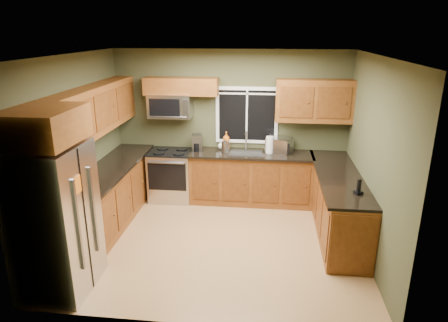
% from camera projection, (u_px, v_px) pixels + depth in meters
% --- Properties ---
extents(floor, '(4.20, 4.20, 0.00)m').
position_uv_depth(floor, '(218.00, 241.00, 5.99)').
color(floor, '#A37647').
rests_on(floor, ground).
extents(ceiling, '(4.20, 4.20, 0.00)m').
position_uv_depth(ceiling, '(217.00, 55.00, 5.14)').
color(ceiling, white).
rests_on(ceiling, back_wall).
extents(back_wall, '(4.20, 0.00, 4.20)m').
position_uv_depth(back_wall, '(230.00, 126.00, 7.26)').
color(back_wall, '#3F4127').
rests_on(back_wall, ground).
extents(front_wall, '(4.20, 0.00, 4.20)m').
position_uv_depth(front_wall, '(194.00, 211.00, 3.87)').
color(front_wall, '#3F4127').
rests_on(front_wall, ground).
extents(left_wall, '(0.00, 3.60, 3.60)m').
position_uv_depth(left_wall, '(74.00, 150.00, 5.79)').
color(left_wall, '#3F4127').
rests_on(left_wall, ground).
extents(right_wall, '(0.00, 3.60, 3.60)m').
position_uv_depth(right_wall, '(373.00, 160.00, 5.34)').
color(right_wall, '#3F4127').
rests_on(right_wall, ground).
extents(window, '(1.12, 0.03, 1.02)m').
position_uv_depth(window, '(247.00, 115.00, 7.15)').
color(window, white).
rests_on(window, back_wall).
extents(base_cabinets_left, '(0.60, 2.65, 0.90)m').
position_uv_depth(base_cabinets_left, '(112.00, 195.00, 6.49)').
color(base_cabinets_left, brown).
rests_on(base_cabinets_left, ground).
extents(countertop_left, '(0.65, 2.65, 0.04)m').
position_uv_depth(countertop_left, '(111.00, 168.00, 6.34)').
color(countertop_left, black).
rests_on(countertop_left, base_cabinets_left).
extents(base_cabinets_back, '(2.17, 0.60, 0.90)m').
position_uv_depth(base_cabinets_back, '(251.00, 178.00, 7.22)').
color(base_cabinets_back, brown).
rests_on(base_cabinets_back, ground).
extents(countertop_back, '(2.17, 0.65, 0.04)m').
position_uv_depth(countertop_back, '(252.00, 154.00, 7.05)').
color(countertop_back, black).
rests_on(countertop_back, base_cabinets_back).
extents(base_cabinets_peninsula, '(0.60, 2.52, 0.90)m').
position_uv_depth(base_cabinets_peninsula, '(338.00, 204.00, 6.17)').
color(base_cabinets_peninsula, brown).
rests_on(base_cabinets_peninsula, ground).
extents(countertop_peninsula, '(0.65, 2.50, 0.04)m').
position_uv_depth(countertop_peninsula, '(339.00, 175.00, 6.03)').
color(countertop_peninsula, black).
rests_on(countertop_peninsula, base_cabinets_peninsula).
extents(upper_cabinets_left, '(0.33, 2.65, 0.72)m').
position_uv_depth(upper_cabinets_left, '(95.00, 110.00, 6.06)').
color(upper_cabinets_left, brown).
rests_on(upper_cabinets_left, left_wall).
extents(upper_cabinets_back_left, '(1.30, 0.33, 0.30)m').
position_uv_depth(upper_cabinets_back_left, '(181.00, 86.00, 6.97)').
color(upper_cabinets_back_left, brown).
rests_on(upper_cabinets_back_left, back_wall).
extents(upper_cabinets_back_right, '(1.30, 0.33, 0.72)m').
position_uv_depth(upper_cabinets_back_right, '(314.00, 101.00, 6.79)').
color(upper_cabinets_back_right, brown).
rests_on(upper_cabinets_back_right, back_wall).
extents(upper_cabinet_over_fridge, '(0.72, 0.90, 0.38)m').
position_uv_depth(upper_cabinet_over_fridge, '(43.00, 126.00, 4.31)').
color(upper_cabinet_over_fridge, brown).
rests_on(upper_cabinet_over_fridge, left_wall).
extents(refrigerator, '(0.74, 0.90, 1.80)m').
position_uv_depth(refrigerator, '(56.00, 220.00, 4.67)').
color(refrigerator, '#B7B7BC').
rests_on(refrigerator, ground).
extents(range, '(0.76, 0.69, 0.94)m').
position_uv_depth(range, '(172.00, 175.00, 7.34)').
color(range, '#B7B7BC').
rests_on(range, ground).
extents(microwave, '(0.76, 0.41, 0.42)m').
position_uv_depth(microwave, '(170.00, 106.00, 7.07)').
color(microwave, '#B7B7BC').
rests_on(microwave, back_wall).
extents(sink, '(0.60, 0.42, 0.36)m').
position_uv_depth(sink, '(245.00, 152.00, 7.07)').
color(sink, slate).
rests_on(sink, countertop_back).
extents(toaster_oven, '(0.51, 0.47, 0.26)m').
position_uv_depth(toaster_oven, '(280.00, 145.00, 7.07)').
color(toaster_oven, '#B7B7BC').
rests_on(toaster_oven, countertop_back).
extents(coffee_maker, '(0.21, 0.26, 0.30)m').
position_uv_depth(coffee_maker, '(197.00, 143.00, 7.15)').
color(coffee_maker, slate).
rests_on(coffee_maker, countertop_back).
extents(kettle, '(0.15, 0.15, 0.25)m').
position_uv_depth(kettle, '(225.00, 147.00, 7.02)').
color(kettle, '#B7B7BC').
rests_on(kettle, countertop_back).
extents(paper_towel_roll, '(0.15, 0.15, 0.33)m').
position_uv_depth(paper_towel_roll, '(270.00, 145.00, 7.00)').
color(paper_towel_roll, white).
rests_on(paper_towel_roll, countertop_back).
extents(soap_bottle_a, '(0.14, 0.14, 0.33)m').
position_uv_depth(soap_bottle_a, '(226.00, 141.00, 7.18)').
color(soap_bottle_a, orange).
rests_on(soap_bottle_a, countertop_back).
extents(soap_bottle_c, '(0.15, 0.15, 0.16)m').
position_uv_depth(soap_bottle_c, '(221.00, 145.00, 7.26)').
color(soap_bottle_c, white).
rests_on(soap_bottle_c, countertop_back).
extents(cordless_phone, '(0.12, 0.12, 0.21)m').
position_uv_depth(cordless_phone, '(358.00, 190.00, 5.28)').
color(cordless_phone, black).
rests_on(cordless_phone, countertop_peninsula).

